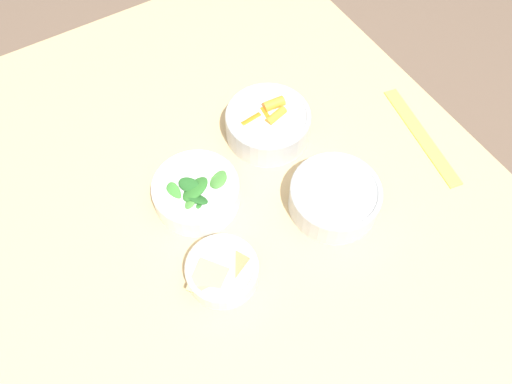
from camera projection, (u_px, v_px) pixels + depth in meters
ground_plane at (259, 343)px, 1.54m from camera, size 10.00×10.00×0.00m
dining_table at (260, 255)px, 0.98m from camera, size 1.36×0.95×0.76m
bowl_carrots at (268, 123)px, 0.98m from camera, size 0.17×0.17×0.07m
bowl_greens at (197, 191)px, 0.90m from camera, size 0.16×0.16×0.07m
bowl_beans_hotdog at (334, 197)px, 0.90m from camera, size 0.16×0.16×0.06m
bowl_cookies at (222, 270)px, 0.83m from camera, size 0.12×0.13×0.04m
ruler at (421, 136)px, 1.00m from camera, size 0.26×0.07×0.00m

